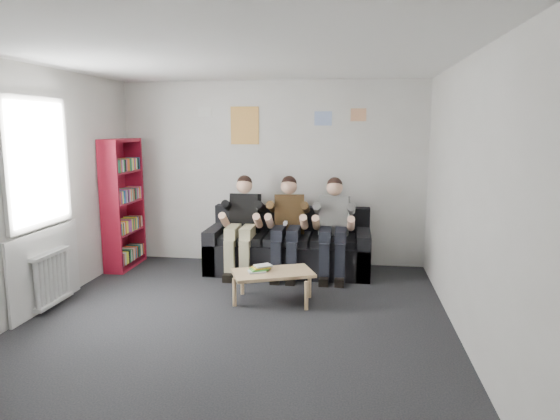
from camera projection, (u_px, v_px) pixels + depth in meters
The scene contains 14 objects.
room_shell at pixel (232, 196), 4.96m from camera, with size 5.00×5.00×5.00m.
sofa at pixel (289, 249), 7.11m from camera, with size 2.27×0.93×0.88m.
bookshelf at pixel (123, 204), 7.20m from camera, with size 0.28×0.84×1.87m.
coffee_table at pixel (273, 275), 5.82m from camera, with size 0.92×0.50×0.37m.
game_cases at pixel (260, 268), 5.83m from camera, with size 0.25×0.23×0.06m.
person_left at pixel (242, 225), 6.94m from camera, with size 0.41×0.88×1.36m.
person_middle at pixel (287, 226), 6.85m from camera, with size 0.41×0.88×1.36m.
person_right at pixel (333, 228), 6.76m from camera, with size 0.41×0.87×1.35m.
radiator at pixel (52, 278), 5.63m from camera, with size 0.10×0.64×0.60m.
window at pixel (41, 219), 5.52m from camera, with size 0.05×1.30×2.36m.
poster_large at pixel (245, 126), 7.33m from camera, with size 0.42×0.01×0.55m, color gold.
poster_blue at pixel (323, 118), 7.15m from camera, with size 0.25×0.01×0.20m, color #3F6FD6.
poster_pink at pixel (358, 115), 7.08m from camera, with size 0.22×0.01×0.18m, color #CE4086.
poster_sign at pixel (205, 112), 7.38m from camera, with size 0.20×0.01×0.14m, color silver.
Camera 1 is at (1.17, -4.80, 2.04)m, focal length 32.00 mm.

